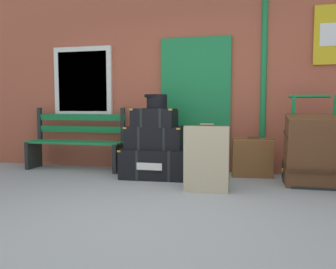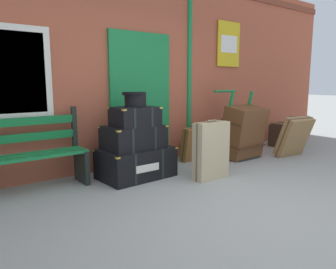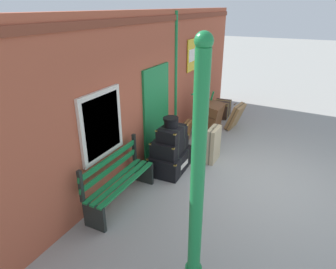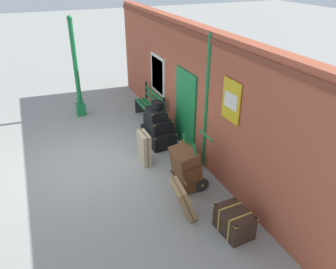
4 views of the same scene
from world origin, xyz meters
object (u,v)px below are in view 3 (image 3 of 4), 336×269
large_brown_trunk (211,120)px  suitcase_cream (213,144)px  corner_trunk (221,109)px  porters_trolley (204,125)px  steamer_trunk_base (171,160)px  platform_bench (119,181)px  suitcase_tan (185,133)px  round_hatbox (171,121)px  lamp_post (195,224)px  suitcase_charcoal (235,116)px  steamer_trunk_middle (170,145)px  steamer_trunk_top (172,133)px

large_brown_trunk → suitcase_cream: 1.40m
suitcase_cream → corner_trunk: bearing=13.3°
porters_trolley → steamer_trunk_base: bearing=-179.9°
platform_bench → suitcase_tan: platform_bench is taller
platform_bench → corner_trunk: platform_bench is taller
large_brown_trunk → corner_trunk: size_ratio=1.30×
steamer_trunk_base → round_hatbox: size_ratio=3.17×
large_brown_trunk → lamp_post: bearing=-163.4°
platform_bench → porters_trolley: bearing=-4.9°
round_hatbox → lamp_post: bearing=-149.6°
lamp_post → suitcase_tan: (4.11, 1.86, -0.89)m
steamer_trunk_base → suitcase_charcoal: suitcase_charcoal is taller
lamp_post → large_brown_trunk: (4.85, 1.45, -0.71)m
round_hatbox → corner_trunk: (3.76, 0.03, -0.87)m
large_brown_trunk → suitcase_cream: bearing=-158.6°
platform_bench → porters_trolley: porters_trolley is taller
corner_trunk → platform_bench: bearing=176.8°
steamer_trunk_middle → large_brown_trunk: 2.14m
suitcase_cream → lamp_post: bearing=-165.2°
large_brown_trunk → steamer_trunk_base: bearing=175.3°
round_hatbox → suitcase_tan: (1.36, 0.26, -0.83)m
steamer_trunk_base → steamer_trunk_middle: steamer_trunk_middle is taller
steamer_trunk_base → steamer_trunk_middle: 0.37m
steamer_trunk_base → corner_trunk: corner_trunk is taller
steamer_trunk_middle → suitcase_tan: (1.39, 0.24, -0.29)m
large_brown_trunk → corner_trunk: 1.68m
porters_trolley → round_hatbox: bearing=-179.6°
round_hatbox → suitcase_cream: 1.27m
suitcase_tan → lamp_post: bearing=-155.6°
suitcase_tan → round_hatbox: bearing=-169.3°
steamer_trunk_base → suitcase_charcoal: 3.01m
lamp_post → suitcase_cream: lamp_post is taller
steamer_trunk_base → round_hatbox: bearing=-124.2°
steamer_trunk_top → corner_trunk: steamer_trunk_top is taller
large_brown_trunk → corner_trunk: large_brown_trunk is taller
large_brown_trunk → suitcase_charcoal: large_brown_trunk is taller
suitcase_tan → steamer_trunk_middle: bearing=-170.2°
lamp_post → suitcase_charcoal: size_ratio=4.20×
platform_bench → suitcase_cream: 2.46m
suitcase_cream → suitcase_charcoal: size_ratio=1.13×
large_brown_trunk → round_hatbox: bearing=175.6°
platform_bench → steamer_trunk_base: bearing=-12.1°
large_brown_trunk → platform_bench: bearing=172.3°
lamp_post → round_hatbox: bearing=30.4°
round_hatbox → porters_trolley: 2.27m
steamer_trunk_middle → large_brown_trunk: bearing=-4.8°
platform_bench → lamp_post: bearing=-123.8°
suitcase_charcoal → lamp_post: bearing=-170.2°
round_hatbox → suitcase_charcoal: bearing=-11.9°
porters_trolley → suitcase_tan: (-0.74, 0.24, 0.02)m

